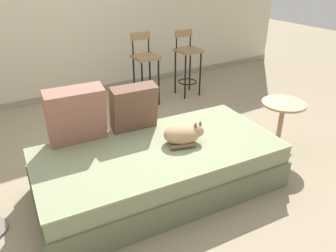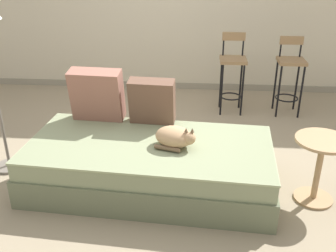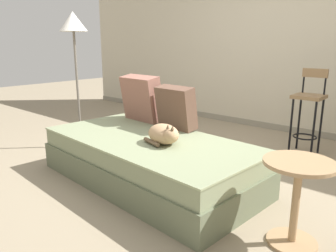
% 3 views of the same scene
% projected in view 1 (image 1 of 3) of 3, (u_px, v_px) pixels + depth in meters
% --- Properties ---
extents(ground_plane, '(16.00, 16.00, 0.00)m').
position_uv_depth(ground_plane, '(140.00, 166.00, 3.28)').
color(ground_plane, gray).
rests_on(ground_plane, ground).
extents(wall_back_panel, '(8.00, 0.10, 2.60)m').
position_uv_depth(wall_back_panel, '(60.00, 5.00, 4.40)').
color(wall_back_panel, beige).
rests_on(wall_back_panel, ground).
extents(wall_baseboard_trim, '(8.00, 0.02, 0.09)m').
position_uv_depth(wall_baseboard_trim, '(74.00, 93.00, 4.93)').
color(wall_baseboard_trim, gray).
rests_on(wall_baseboard_trim, ground).
extents(couch, '(2.16, 1.18, 0.42)m').
position_uv_depth(couch, '(159.00, 167.00, 2.88)').
color(couch, '#636B50').
rests_on(couch, ground).
extents(throw_pillow_corner, '(0.50, 0.28, 0.50)m').
position_uv_depth(throw_pillow_corner, '(76.00, 115.00, 2.76)').
color(throw_pillow_corner, '#936051').
rests_on(throw_pillow_corner, couch).
extents(throw_pillow_middle, '(0.43, 0.24, 0.44)m').
position_uv_depth(throw_pillow_middle, '(134.00, 107.00, 2.99)').
color(throw_pillow_middle, brown).
rests_on(throw_pillow_middle, couch).
extents(cat, '(0.37, 0.32, 0.20)m').
position_uv_depth(cat, '(183.00, 134.00, 2.82)').
color(cat, tan).
rests_on(cat, couch).
extents(bar_stool_near_window, '(0.32, 0.32, 0.98)m').
position_uv_depth(bar_stool_near_window, '(145.00, 65.00, 4.46)').
color(bar_stool_near_window, black).
rests_on(bar_stool_near_window, ground).
extents(bar_stool_by_doorway, '(0.32, 0.32, 0.95)m').
position_uv_depth(bar_stool_by_doorway, '(187.00, 59.00, 4.78)').
color(bar_stool_by_doorway, black).
rests_on(bar_stool_by_doorway, ground).
extents(side_table, '(0.44, 0.44, 0.57)m').
position_uv_depth(side_table, '(281.00, 120.00, 3.37)').
color(side_table, tan).
rests_on(side_table, ground).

